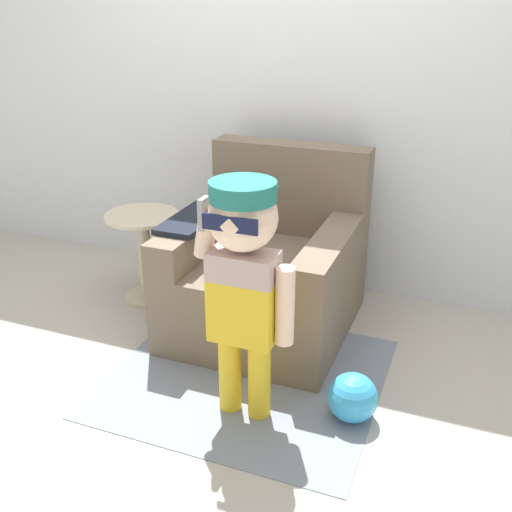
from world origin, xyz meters
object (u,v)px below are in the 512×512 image
at_px(armchair, 268,270).
at_px(side_table, 144,249).
at_px(toy_ball, 352,397).
at_px(person_child, 244,267).

height_order(armchair, side_table, armchair).
relative_size(armchair, toy_ball, 4.53).
relative_size(side_table, toy_ball, 2.48).
xyz_separation_m(armchair, person_child, (0.18, -0.78, 0.39)).
height_order(person_child, toy_ball, person_child).
height_order(side_table, toy_ball, side_table).
distance_m(person_child, side_table, 1.32).
distance_m(armchair, person_child, 0.89).
xyz_separation_m(side_table, toy_ball, (1.43, -0.67, -0.22)).
bearing_deg(toy_ball, person_child, -165.05).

